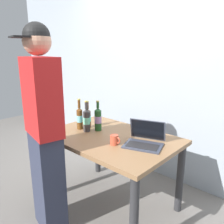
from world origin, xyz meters
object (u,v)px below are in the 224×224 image
(beer_bottle_green, at_px, (88,118))
(beer_bottle_brown, at_px, (87,120))
(person_figure, at_px, (44,131))
(beer_bottle_amber, at_px, (98,119))
(beer_bottle_dark, at_px, (80,118))
(laptop, at_px, (145,139))
(coffee_mug, at_px, (115,140))

(beer_bottle_green, xyz_separation_m, beer_bottle_brown, (0.09, -0.09, 0.01))
(person_figure, bearing_deg, beer_bottle_green, 105.24)
(beer_bottle_amber, bearing_deg, beer_bottle_brown, -121.89)
(beer_bottle_amber, distance_m, beer_bottle_dark, 0.20)
(laptop, xyz_separation_m, beer_bottle_green, (-0.73, -0.03, 0.07))
(beer_bottle_brown, relative_size, person_figure, 0.18)
(beer_bottle_green, xyz_separation_m, coffee_mug, (0.53, -0.16, -0.07))
(beer_bottle_amber, distance_m, coffee_mug, 0.43)
(beer_bottle_green, height_order, beer_bottle_dark, beer_bottle_dark)
(beer_bottle_green, bearing_deg, person_figure, -74.76)
(person_figure, bearing_deg, beer_bottle_amber, 92.00)
(laptop, height_order, beer_bottle_amber, beer_bottle_amber)
(laptop, bearing_deg, person_figure, -130.09)
(beer_bottle_green, bearing_deg, coffee_mug, -16.54)
(beer_bottle_green, height_order, beer_bottle_brown, beer_bottle_brown)
(beer_bottle_green, height_order, coffee_mug, beer_bottle_green)
(laptop, xyz_separation_m, coffee_mug, (-0.20, -0.19, -0.00))
(beer_bottle_brown, xyz_separation_m, person_figure, (0.09, -0.54, 0.05))
(coffee_mug, bearing_deg, beer_bottle_dark, 173.25)
(beer_bottle_brown, relative_size, coffee_mug, 3.01)
(beer_bottle_amber, height_order, beer_bottle_dark, beer_bottle_dark)
(person_figure, bearing_deg, beer_bottle_dark, 110.00)
(laptop, distance_m, beer_bottle_brown, 0.66)
(beer_bottle_amber, bearing_deg, person_figure, -88.00)
(beer_bottle_dark, xyz_separation_m, coffee_mug, (0.56, -0.07, -0.08))
(laptop, distance_m, beer_bottle_green, 0.73)
(beer_bottle_dark, bearing_deg, laptop, 8.96)
(person_figure, height_order, coffee_mug, person_figure)
(laptop, distance_m, person_figure, 0.88)
(beer_bottle_dark, bearing_deg, beer_bottle_green, 75.16)
(beer_bottle_brown, distance_m, beer_bottle_dark, 0.11)
(laptop, distance_m, beer_bottle_amber, 0.59)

